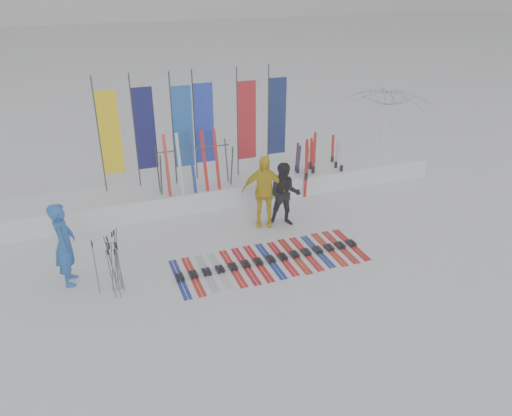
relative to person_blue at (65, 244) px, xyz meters
name	(u,v)px	position (x,y,z in m)	size (l,w,h in m)	color
ground	(273,279)	(4.20, -1.46, -0.95)	(120.00, 120.00, 0.00)	white
snow_bank	(214,189)	(4.20, 3.14, -0.65)	(14.00, 1.60, 0.60)	white
person_blue	(65,244)	(0.00, 0.00, 0.00)	(0.69, 0.46, 1.90)	blue
person_black	(285,195)	(5.48, 0.87, -0.08)	(0.85, 0.66, 1.75)	black
person_yellow	(264,191)	(4.96, 1.06, 0.02)	(1.14, 0.48, 1.95)	yellow
tent_canopy	(385,126)	(10.58, 3.97, 0.39)	(2.93, 2.98, 2.68)	white
ski_row	(270,260)	(4.44, -0.74, -0.92)	(4.52, 1.70, 0.07)	navy
pole_cluster	(113,265)	(0.90, -0.62, -0.35)	(0.56, 0.91, 1.25)	#595B60
feather_flags	(195,125)	(3.78, 3.37, 1.29)	(5.43, 0.25, 3.20)	#383A3F
ski_rack	(195,162)	(3.56, 2.74, 0.43)	(2.04, 0.80, 1.23)	#383A3F
upright_skis	(315,165)	(7.34, 2.80, -0.17)	(1.54, 1.09, 1.66)	red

